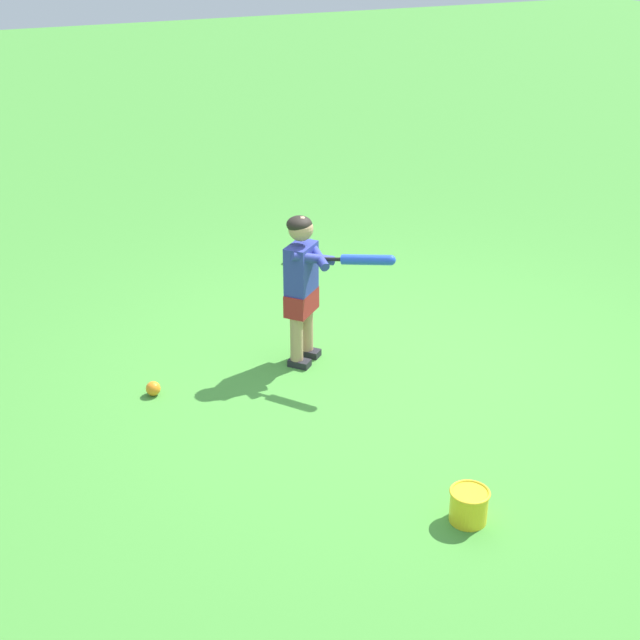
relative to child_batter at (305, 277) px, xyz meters
name	(u,v)px	position (x,y,z in m)	size (l,w,h in m)	color
ground_plane	(388,369)	(-0.47, 0.36, -0.65)	(40.00, 40.00, 0.00)	#479338
child_batter	(305,277)	(0.00, 0.00, 0.00)	(0.61, 0.66, 1.08)	#232328
play_ball_behind_batter	(153,389)	(1.11, 0.00, -0.60)	(0.10, 0.10, 0.10)	orange
play_ball_far_left	(289,259)	(-0.64, -1.77, -0.61)	(0.08, 0.08, 0.08)	blue
toy_bucket	(469,505)	(-0.04, 1.98, -0.55)	(0.22, 0.22, 0.19)	yellow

